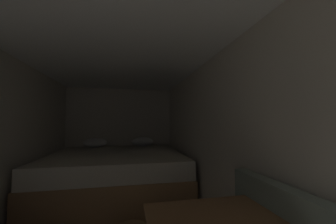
{
  "coord_description": "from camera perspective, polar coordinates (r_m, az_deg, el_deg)",
  "views": [
    {
      "loc": [
        0.19,
        -0.59,
        1.29
      ],
      "look_at": [
        0.8,
        2.34,
        1.46
      ],
      "focal_mm": 20.35,
      "sensor_mm": 36.0,
      "label": 1
    }
  ],
  "objects": [
    {
      "name": "wall_back",
      "position": [
        4.53,
        -14.14,
        -6.32
      ],
      "size": [
        2.42,
        0.05,
        2.07
      ],
      "primitive_type": "cube",
      "color": "beige",
      "rests_on": "ground"
    },
    {
      "name": "ceiling_slab",
      "position": [
        2.34,
        -16.27,
        17.06
      ],
      "size": [
        2.42,
        4.62,
        0.05
      ],
      "primitive_type": "cube",
      "color": "white",
      "rests_on": "wall_left"
    },
    {
      "name": "bed",
      "position": [
        3.57,
        -15.04,
        -17.69
      ],
      "size": [
        2.2,
        2.01,
        0.97
      ],
      "color": "#9E7247",
      "rests_on": "ground"
    },
    {
      "name": "wall_right",
      "position": [
        2.42,
        12.86,
        -9.18
      ],
      "size": [
        0.05,
        4.62,
        2.07
      ],
      "primitive_type": "cube",
      "color": "beige",
      "rests_on": "ground"
    }
  ]
}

